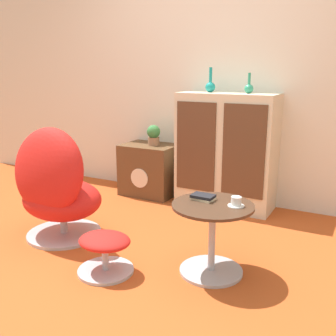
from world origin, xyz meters
TOP-DOWN VIEW (x-y plane):
  - ground_plane at (0.00, 0.00)m, footprint 12.00×12.00m
  - wall_back at (0.00, 1.70)m, footprint 6.40×0.06m
  - sideboard at (0.28, 1.47)m, footprint 0.92×0.40m
  - tv_console at (-0.56, 1.46)m, footprint 0.56×0.43m
  - egg_chair at (-0.62, 0.14)m, footprint 0.68×0.63m
  - ottoman at (0.04, -0.13)m, footprint 0.37×0.37m
  - coffee_table at (0.66, 0.20)m, footprint 0.52×0.52m
  - vase_leftmost at (0.10, 1.47)m, footprint 0.09×0.09m
  - vase_inner_left at (0.47, 1.47)m, footprint 0.08×0.08m
  - potted_plant at (-0.51, 1.46)m, footprint 0.14×0.14m
  - teacup at (0.80, 0.23)m, footprint 0.10×0.10m
  - book_stack at (0.57, 0.25)m, footprint 0.16×0.12m

SIDE VIEW (x-z plane):
  - ground_plane at x=0.00m, z-range 0.00..0.00m
  - ottoman at x=0.04m, z-range 0.04..0.31m
  - tv_console at x=-0.56m, z-range 0.00..0.54m
  - coffee_table at x=0.66m, z-range 0.04..0.51m
  - egg_chair at x=-0.62m, z-range -0.04..0.88m
  - book_stack at x=0.57m, z-range 0.47..0.51m
  - teacup at x=0.80m, z-range 0.47..0.53m
  - sideboard at x=0.28m, z-range 0.00..1.09m
  - potted_plant at x=-0.51m, z-range 0.54..0.75m
  - vase_inner_left at x=0.47m, z-range 1.05..1.23m
  - vase_leftmost at x=0.10m, z-range 1.04..1.27m
  - wall_back at x=0.00m, z-range 0.00..2.60m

